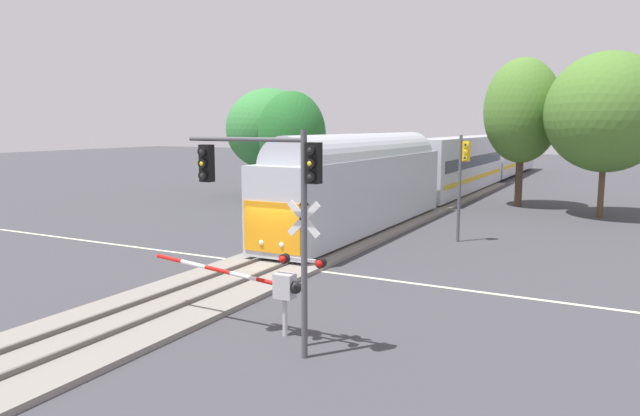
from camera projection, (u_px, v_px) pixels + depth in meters
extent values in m
plane|color=#3D3D42|center=(276.00, 265.00, 24.81)|extent=(220.00, 220.00, 0.00)
cube|color=beige|center=(276.00, 265.00, 24.81)|extent=(44.00, 0.20, 0.01)
cube|color=gray|center=(276.00, 263.00, 24.80)|extent=(4.40, 80.00, 0.18)
cube|color=#56514C|center=(262.00, 258.00, 25.11)|extent=(0.10, 80.00, 0.14)
cube|color=#56514C|center=(290.00, 262.00, 24.45)|extent=(0.10, 80.00, 0.14)
cube|color=#B2B7C1|center=(362.00, 192.00, 32.42)|extent=(3.00, 18.63, 3.90)
cube|color=orange|center=(272.00, 227.00, 24.33)|extent=(2.76, 0.08, 2.15)
cylinder|color=#B2B7C1|center=(362.00, 159.00, 32.17)|extent=(2.76, 16.77, 2.76)
sphere|color=#F4F2CC|center=(262.00, 242.00, 24.65)|extent=(0.24, 0.24, 0.24)
sphere|color=#F4F2CC|center=(282.00, 245.00, 24.18)|extent=(0.24, 0.24, 0.24)
cube|color=#B7BCC6|center=(460.00, 164.00, 50.89)|extent=(3.00, 21.87, 4.60)
cube|color=black|center=(477.00, 161.00, 50.15)|extent=(0.04, 19.68, 0.90)
cube|color=gold|center=(477.00, 178.00, 50.35)|extent=(0.04, 20.12, 0.36)
cube|color=#B7BCC6|center=(508.00, 153.00, 70.82)|extent=(3.00, 21.87, 4.60)
cube|color=black|center=(521.00, 151.00, 70.08)|extent=(0.04, 19.68, 0.90)
cube|color=gold|center=(520.00, 163.00, 70.28)|extent=(0.04, 20.12, 0.36)
cylinder|color=#B7B7BC|center=(285.00, 317.00, 16.43)|extent=(0.14, 0.14, 1.10)
cube|color=#B7B7BC|center=(285.00, 286.00, 16.31)|extent=(0.56, 0.40, 0.70)
sphere|color=black|center=(296.00, 288.00, 16.14)|extent=(0.36, 0.36, 0.36)
cylinder|color=red|center=(271.00, 283.00, 16.52)|extent=(0.94, 0.12, 0.19)
cylinder|color=white|center=(244.00, 276.00, 16.93)|extent=(0.94, 0.12, 0.19)
cylinder|color=red|center=(218.00, 270.00, 17.35)|extent=(0.94, 0.12, 0.19)
cylinder|color=white|center=(194.00, 264.00, 17.77)|extent=(0.94, 0.12, 0.19)
cylinder|color=red|center=(170.00, 259.00, 18.19)|extent=(0.94, 0.12, 0.19)
sphere|color=red|center=(159.00, 256.00, 18.40)|extent=(0.14, 0.14, 0.14)
cylinder|color=#B2B2B7|center=(304.00, 277.00, 15.49)|extent=(0.14, 0.14, 3.82)
cube|color=white|center=(304.00, 219.00, 15.26)|extent=(0.98, 0.05, 0.98)
cube|color=white|center=(304.00, 219.00, 15.26)|extent=(0.98, 0.05, 0.98)
cube|color=#B2B2B7|center=(304.00, 260.00, 15.43)|extent=(1.10, 0.08, 0.08)
cylinder|color=black|center=(285.00, 259.00, 15.59)|extent=(0.26, 0.18, 0.26)
cylinder|color=black|center=(321.00, 263.00, 15.09)|extent=(0.26, 0.18, 0.26)
sphere|color=red|center=(283.00, 259.00, 15.51)|extent=(0.20, 0.20, 0.20)
sphere|color=red|center=(319.00, 264.00, 15.00)|extent=(0.20, 0.20, 0.20)
cone|color=black|center=(304.00, 201.00, 15.21)|extent=(0.28, 0.28, 0.22)
cylinder|color=#4C4C51|center=(304.00, 247.00, 14.54)|extent=(0.16, 0.16, 5.80)
cube|color=black|center=(314.00, 163.00, 14.12)|extent=(0.34, 0.26, 1.00)
sphere|color=#262626|center=(311.00, 150.00, 13.95)|extent=(0.20, 0.20, 0.20)
cylinder|color=black|center=(310.00, 150.00, 13.92)|extent=(0.24, 0.10, 0.24)
sphere|color=yellow|center=(311.00, 163.00, 13.99)|extent=(0.20, 0.20, 0.20)
cylinder|color=black|center=(310.00, 164.00, 13.96)|extent=(0.24, 0.10, 0.24)
sphere|color=#262626|center=(311.00, 177.00, 14.03)|extent=(0.20, 0.20, 0.20)
cylinder|color=black|center=(310.00, 177.00, 14.01)|extent=(0.24, 0.10, 0.24)
cylinder|color=#4C4C51|center=(244.00, 139.00, 14.99)|extent=(3.53, 0.12, 0.12)
cube|color=black|center=(207.00, 163.00, 15.65)|extent=(0.34, 0.26, 1.00)
sphere|color=#262626|center=(203.00, 151.00, 15.47)|extent=(0.20, 0.20, 0.20)
cylinder|color=black|center=(202.00, 152.00, 15.45)|extent=(0.24, 0.10, 0.24)
sphere|color=yellow|center=(203.00, 164.00, 15.52)|extent=(0.20, 0.20, 0.20)
cylinder|color=black|center=(202.00, 164.00, 15.49)|extent=(0.24, 0.10, 0.24)
sphere|color=#262626|center=(204.00, 176.00, 15.56)|extent=(0.20, 0.20, 0.20)
cylinder|color=black|center=(203.00, 176.00, 15.54)|extent=(0.24, 0.10, 0.24)
cylinder|color=#4C4C51|center=(459.00, 189.00, 29.57)|extent=(0.16, 0.16, 5.44)
cube|color=gold|center=(466.00, 151.00, 29.18)|extent=(0.34, 0.26, 1.00)
sphere|color=#262626|center=(466.00, 145.00, 29.00)|extent=(0.20, 0.20, 0.20)
cylinder|color=gold|center=(466.00, 145.00, 28.97)|extent=(0.24, 0.10, 0.24)
sphere|color=yellow|center=(465.00, 151.00, 29.05)|extent=(0.20, 0.20, 0.20)
cylinder|color=gold|center=(465.00, 151.00, 29.02)|extent=(0.24, 0.10, 0.24)
sphere|color=#262626|center=(465.00, 158.00, 29.09)|extent=(0.20, 0.20, 0.20)
cylinder|color=gold|center=(465.00, 158.00, 29.06)|extent=(0.24, 0.10, 0.24)
cylinder|color=#4C3828|center=(519.00, 178.00, 42.67)|extent=(0.52, 0.52, 4.16)
ellipsoid|color=#4C7A2D|center=(522.00, 111.00, 41.98)|extent=(5.42, 5.42, 7.53)
cylinder|color=brown|center=(292.00, 184.00, 45.64)|extent=(0.49, 0.49, 2.71)
ellipsoid|color=#236628|center=(292.00, 135.00, 45.10)|extent=(5.25, 5.25, 6.69)
cylinder|color=brown|center=(601.00, 187.00, 37.70)|extent=(0.38, 0.38, 3.88)
ellipsoid|color=#4C7A2D|center=(606.00, 112.00, 37.03)|extent=(7.56, 7.56, 7.65)
cylinder|color=#4C3828|center=(270.00, 177.00, 49.93)|extent=(0.55, 0.55, 3.05)
ellipsoid|color=#38843D|center=(269.00, 129.00, 49.36)|extent=(7.34, 7.34, 6.85)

